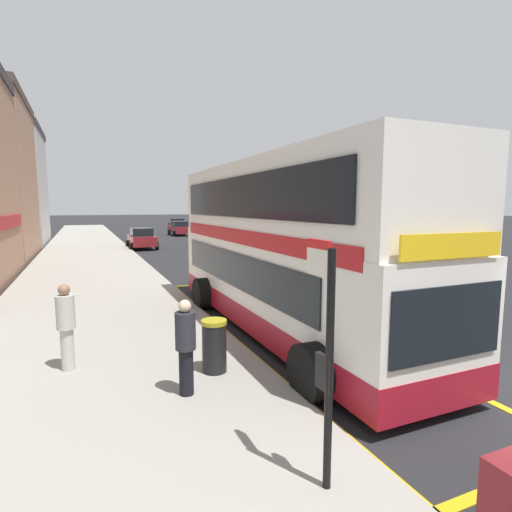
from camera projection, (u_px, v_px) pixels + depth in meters
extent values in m
plane|color=black|center=(171.00, 243.00, 36.11)|extent=(260.00, 260.00, 0.00)
cube|color=gray|center=(87.00, 245.00, 33.35)|extent=(6.00, 76.00, 0.14)
cube|color=white|center=(282.00, 279.00, 10.62)|extent=(2.40, 10.53, 2.30)
cube|color=white|center=(282.00, 199.00, 10.36)|extent=(2.38, 10.32, 1.90)
cube|color=maroon|center=(281.00, 311.00, 10.72)|extent=(2.42, 10.55, 0.60)
cube|color=#B2191E|center=(282.00, 235.00, 10.48)|extent=(2.43, 9.69, 0.36)
cube|color=black|center=(233.00, 269.00, 10.47)|extent=(0.04, 8.43, 0.90)
cube|color=black|center=(238.00, 197.00, 9.87)|extent=(0.04, 9.27, 1.00)
cube|color=black|center=(448.00, 323.00, 5.77)|extent=(2.11, 0.04, 1.10)
cube|color=yellow|center=(453.00, 246.00, 5.64)|extent=(1.92, 0.04, 0.36)
cylinder|color=black|center=(315.00, 372.00, 6.76)|extent=(0.56, 1.00, 1.00)
cylinder|color=black|center=(429.00, 350.00, 7.78)|extent=(0.56, 1.00, 1.00)
cylinder|color=black|center=(204.00, 293.00, 12.85)|extent=(0.56, 1.00, 1.00)
cylinder|color=black|center=(277.00, 287.00, 13.87)|extent=(0.56, 1.00, 1.00)
cube|color=gold|center=(228.00, 334.00, 10.33)|extent=(0.16, 13.44, 0.01)
cube|color=gold|center=(322.00, 321.00, 11.46)|extent=(0.16, 13.44, 0.01)
cube|color=gold|center=(208.00, 284.00, 16.94)|extent=(3.02, 0.16, 0.01)
cylinder|color=black|center=(329.00, 372.00, 4.34)|extent=(0.09, 0.09, 2.70)
cube|color=silver|center=(319.00, 262.00, 4.42)|extent=(0.05, 0.42, 0.30)
cube|color=red|center=(319.00, 244.00, 4.40)|extent=(0.05, 0.42, 0.10)
cube|color=black|center=(324.00, 373.00, 4.43)|extent=(0.06, 0.28, 0.40)
cube|color=#B2191E|center=(5.00, 223.00, 16.48)|extent=(0.08, 9.04, 0.56)
cube|color=maroon|center=(177.00, 225.00, 55.96)|extent=(1.76, 4.20, 0.72)
cube|color=black|center=(177.00, 221.00, 55.79)|extent=(1.52, 1.90, 0.60)
cylinder|color=black|center=(169.00, 228.00, 56.82)|extent=(0.22, 0.60, 0.60)
cylinder|color=black|center=(182.00, 227.00, 57.56)|extent=(0.22, 0.60, 0.60)
cylinder|color=black|center=(173.00, 228.00, 54.45)|extent=(0.22, 0.60, 0.60)
cylinder|color=black|center=(186.00, 228.00, 55.19)|extent=(0.22, 0.60, 0.60)
cube|color=maroon|center=(142.00, 240.00, 31.16)|extent=(1.76, 4.20, 0.72)
cube|color=black|center=(142.00, 232.00, 30.99)|extent=(1.52, 1.90, 0.60)
cylinder|color=black|center=(128.00, 244.00, 32.02)|extent=(0.22, 0.60, 0.60)
cylinder|color=black|center=(151.00, 243.00, 32.76)|extent=(0.22, 0.60, 0.60)
cylinder|color=black|center=(131.00, 247.00, 29.65)|extent=(0.22, 0.60, 0.60)
cylinder|color=black|center=(157.00, 246.00, 30.39)|extent=(0.22, 0.60, 0.60)
cube|color=maroon|center=(180.00, 230.00, 45.47)|extent=(1.76, 4.20, 0.72)
cube|color=black|center=(180.00, 224.00, 45.30)|extent=(1.52, 1.90, 0.60)
cylinder|color=black|center=(169.00, 232.00, 46.33)|extent=(0.22, 0.60, 0.60)
cylinder|color=black|center=(185.00, 232.00, 47.07)|extent=(0.22, 0.60, 0.60)
cylinder|color=black|center=(174.00, 234.00, 43.96)|extent=(0.22, 0.60, 0.60)
cylinder|color=black|center=(191.00, 233.00, 44.70)|extent=(0.22, 0.60, 0.60)
cylinder|color=black|center=(186.00, 372.00, 6.68)|extent=(0.24, 0.24, 0.79)
cylinder|color=#26262D|center=(185.00, 331.00, 6.60)|extent=(0.34, 0.34, 0.62)
sphere|color=beige|center=(185.00, 306.00, 6.54)|extent=(0.21, 0.21, 0.21)
cylinder|color=#B7B2AD|center=(68.00, 349.00, 7.69)|extent=(0.24, 0.24, 0.82)
cylinder|color=#B7B2AD|center=(65.00, 312.00, 7.60)|extent=(0.34, 0.34, 0.65)
sphere|color=#8C664C|center=(64.00, 290.00, 7.55)|extent=(0.22, 0.22, 0.22)
cylinder|color=black|center=(214.00, 348.00, 7.61)|extent=(0.46, 0.46, 0.93)
cylinder|color=#A5991E|center=(214.00, 322.00, 7.54)|extent=(0.48, 0.48, 0.08)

